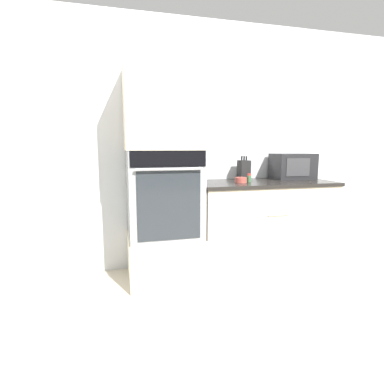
{
  "coord_description": "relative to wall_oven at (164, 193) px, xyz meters",
  "views": [
    {
      "loc": [
        -0.75,
        -2.41,
        1.24
      ],
      "look_at": [
        -0.09,
        0.21,
        0.84
      ],
      "focal_mm": 28.0,
      "sensor_mm": 36.0,
      "label": 1
    }
  ],
  "objects": [
    {
      "name": "ground_plane",
      "position": [
        0.34,
        -0.3,
        -0.82
      ],
      "size": [
        12.0,
        12.0,
        0.0
      ],
      "primitive_type": "plane",
      "color": "beige"
    },
    {
      "name": "wall_back",
      "position": [
        0.34,
        0.33,
        0.43
      ],
      "size": [
        8.0,
        0.05,
        2.5
      ],
      "color": "silver",
      "rests_on": "ground_plane"
    },
    {
      "name": "oven_cabinet_base",
      "position": [
        -0.0,
        0.0,
        -0.61
      ],
      "size": [
        0.67,
        0.6,
        0.43
      ],
      "color": "beige",
      "rests_on": "ground_plane"
    },
    {
      "name": "wall_oven",
      "position": [
        0.0,
        0.0,
        0.0
      ],
      "size": [
        0.65,
        0.64,
        0.79
      ],
      "color": "#9EA0A5",
      "rests_on": "oven_cabinet_base"
    },
    {
      "name": "oven_cabinet_upper",
      "position": [
        -0.0,
        0.0,
        0.77
      ],
      "size": [
        0.67,
        0.6,
        0.75
      ],
      "color": "beige",
      "rests_on": "wall_oven"
    },
    {
      "name": "counter_unit",
      "position": [
        1.02,
        0.0,
        -0.37
      ],
      "size": [
        1.38,
        0.63,
        0.91
      ],
      "color": "beige",
      "rests_on": "ground_plane"
    },
    {
      "name": "microwave",
      "position": [
        1.41,
        0.13,
        0.22
      ],
      "size": [
        0.43,
        0.28,
        0.27
      ],
      "color": "#232326",
      "rests_on": "counter_unit"
    },
    {
      "name": "knife_block",
      "position": [
        0.87,
        0.17,
        0.19
      ],
      "size": [
        0.1,
        0.12,
        0.25
      ],
      "color": "black",
      "rests_on": "counter_unit"
    },
    {
      "name": "bowl",
      "position": [
        0.74,
        -0.04,
        0.11
      ],
      "size": [
        0.11,
        0.11,
        0.05
      ],
      "color": "#B24C42",
      "rests_on": "counter_unit"
    },
    {
      "name": "condiment_jar_near",
      "position": [
        0.84,
        -0.03,
        0.12
      ],
      "size": [
        0.04,
        0.04,
        0.08
      ],
      "color": "#427047",
      "rests_on": "counter_unit"
    },
    {
      "name": "condiment_jar_mid",
      "position": [
        0.4,
        0.25,
        0.12
      ],
      "size": [
        0.04,
        0.04,
        0.08
      ],
      "color": "brown",
      "rests_on": "counter_unit"
    }
  ]
}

